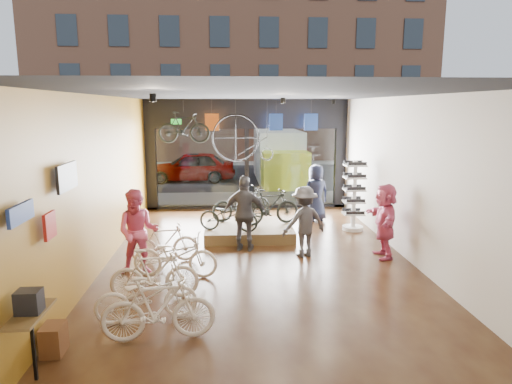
{
  "coord_description": "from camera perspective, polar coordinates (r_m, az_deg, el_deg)",
  "views": [
    {
      "loc": [
        -0.75,
        -9.91,
        3.55
      ],
      "look_at": [
        0.01,
        1.4,
        1.43
      ],
      "focal_mm": 32.0,
      "sensor_mm": 36.0,
      "label": 1
    }
  ],
  "objects": [
    {
      "name": "ground_plane",
      "position": [
        10.56,
        0.44,
        -9.15
      ],
      "size": [
        7.0,
        12.0,
        0.04
      ],
      "primitive_type": "cube",
      "color": "black",
      "rests_on": "ground"
    },
    {
      "name": "ceiling",
      "position": [
        9.94,
        0.48,
        12.17
      ],
      "size": [
        7.0,
        12.0,
        0.04
      ],
      "primitive_type": "cube",
      "color": "black",
      "rests_on": "ground"
    },
    {
      "name": "wall_left",
      "position": [
        10.42,
        -19.23,
        0.91
      ],
      "size": [
        0.04,
        12.0,
        3.8
      ],
      "primitive_type": "cube",
      "color": "olive",
      "rests_on": "ground"
    },
    {
      "name": "wall_right",
      "position": [
        10.91,
        19.23,
        1.32
      ],
      "size": [
        0.04,
        12.0,
        3.8
      ],
      "primitive_type": "cube",
      "color": "beige",
      "rests_on": "ground"
    },
    {
      "name": "wall_back",
      "position": [
        4.29,
        6.66,
        -12.1
      ],
      "size": [
        7.0,
        0.04,
        3.8
      ],
      "primitive_type": "cube",
      "color": "beige",
      "rests_on": "ground"
    },
    {
      "name": "storefront",
      "position": [
        16.01,
        -1.16,
        4.7
      ],
      "size": [
        7.0,
        0.26,
        3.8
      ],
      "primitive_type": null,
      "color": "black",
      "rests_on": "ground"
    },
    {
      "name": "exit_sign",
      "position": [
        15.88,
        -9.94,
        8.66
      ],
      "size": [
        0.35,
        0.06,
        0.18
      ],
      "primitive_type": "cube",
      "color": "#198C26",
      "rests_on": "storefront"
    },
    {
      "name": "street_road",
      "position": [
        25.17,
        -2.12,
        2.48
      ],
      "size": [
        30.0,
        18.0,
        0.02
      ],
      "primitive_type": "cube",
      "color": "black",
      "rests_on": "ground"
    },
    {
      "name": "sidewalk_near",
      "position": [
        17.47,
        -1.33,
        -0.9
      ],
      "size": [
        30.0,
        2.4,
        0.12
      ],
      "primitive_type": "cube",
      "color": "slate",
      "rests_on": "ground"
    },
    {
      "name": "sidewalk_far",
      "position": [
        29.13,
        -2.37,
        3.73
      ],
      "size": [
        30.0,
        2.0,
        0.12
      ],
      "primitive_type": "cube",
      "color": "slate",
      "rests_on": "ground"
    },
    {
      "name": "opposite_building",
      "position": [
        31.6,
        -2.59,
        16.88
      ],
      "size": [
        26.0,
        5.0,
        14.0
      ],
      "primitive_type": "cube",
      "color": "brown",
      "rests_on": "ground"
    },
    {
      "name": "street_car",
      "position": [
        22.15,
        -8.12,
        3.17
      ],
      "size": [
        4.22,
        1.7,
        1.44
      ],
      "primitive_type": "imported",
      "rotation": [
        0.0,
        0.0,
        -1.57
      ],
      "color": "gray",
      "rests_on": "street_road"
    },
    {
      "name": "box_truck",
      "position": [
        21.19,
        3.04,
        4.27
      ],
      "size": [
        2.05,
        6.15,
        2.42
      ],
      "primitive_type": null,
      "color": "silver",
      "rests_on": "street_road"
    },
    {
      "name": "floor_bike_1",
      "position": [
        7.34,
        -12.12,
        -14.01
      ],
      "size": [
        1.77,
        0.64,
        1.04
      ],
      "primitive_type": "imported",
      "rotation": [
        0.0,
        0.0,
        1.66
      ],
      "color": "beige",
      "rests_on": "ground_plane"
    },
    {
      "name": "floor_bike_2",
      "position": [
        8.01,
        -13.52,
        -12.52
      ],
      "size": [
        1.77,
        0.91,
        0.88
      ],
      "primitive_type": "imported",
      "rotation": [
        0.0,
        0.0,
        1.77
      ],
      "color": "beige",
      "rests_on": "ground_plane"
    },
    {
      "name": "floor_bike_3",
      "position": [
        8.81,
        -12.56,
        -9.96
      ],
      "size": [
        1.66,
        0.57,
        0.98
      ],
      "primitive_type": "imported",
      "rotation": [
        0.0,
        0.0,
        1.64
      ],
      "color": "beige",
      "rests_on": "ground_plane"
    },
    {
      "name": "floor_bike_4",
      "position": [
        9.84,
        -10.08,
        -7.79
      ],
      "size": [
        1.87,
        0.89,
        0.94
      ],
      "primitive_type": "imported",
      "rotation": [
        0.0,
        0.0,
        1.42
      ],
      "color": "beige",
      "rests_on": "ground_plane"
    },
    {
      "name": "floor_bike_5",
      "position": [
        10.78,
        -11.33,
        -6.22
      ],
      "size": [
        1.58,
        0.6,
        0.93
      ],
      "primitive_type": "imported",
      "rotation": [
        0.0,
        0.0,
        1.68
      ],
      "color": "beige",
      "rests_on": "ground_plane"
    },
    {
      "name": "display_platform",
      "position": [
        12.7,
        -0.92,
        -4.91
      ],
      "size": [
        2.4,
        1.8,
        0.3
      ],
      "primitive_type": "cube",
      "color": "#4D3D23",
      "rests_on": "ground_plane"
    },
    {
      "name": "display_bike_left",
      "position": [
        12.06,
        -3.45,
        -2.99
      ],
      "size": [
        1.68,
        0.96,
        0.83
      ],
      "primitive_type": "imported",
      "rotation": [
        0.0,
        0.0,
        1.3
      ],
      "color": "black",
      "rests_on": "display_platform"
    },
    {
      "name": "display_bike_mid",
      "position": [
        12.69,
        1.76,
        -1.87
      ],
      "size": [
        1.75,
        0.87,
        1.01
      ],
      "primitive_type": "imported",
      "rotation": [
        0.0,
        0.0,
        1.82
      ],
      "color": "black",
      "rests_on": "display_platform"
    },
    {
      "name": "display_bike_right",
      "position": [
        13.25,
        -1.84,
        -1.46
      ],
      "size": [
        1.93,
        1.32,
        0.96
      ],
      "primitive_type": "imported",
      "rotation": [
        0.0,
        0.0,
        1.99
      ],
      "color": "black",
      "rests_on": "display_platform"
    },
    {
      "name": "customer_1",
      "position": [
        10.05,
        -14.52,
        -4.88
      ],
      "size": [
        0.9,
        0.7,
        1.85
      ],
      "primitive_type": "imported",
      "rotation": [
        0.0,
        0.0,
        0.0
      ],
      "color": "#CC4C72",
      "rests_on": "ground_plane"
    },
    {
      "name": "customer_2",
      "position": [
        11.3,
        -1.37,
        -2.72
      ],
      "size": [
        1.18,
        0.7,
        1.89
      ],
      "primitive_type": "imported",
      "rotation": [
        0.0,
        0.0,
        2.91
      ],
      "color": "#3F3F44",
      "rests_on": "ground_plane"
    },
    {
      "name": "customer_3",
      "position": [
        10.95,
        6.04,
        -3.7
      ],
      "size": [
        1.25,
        0.96,
        1.71
      ],
      "primitive_type": "imported",
      "rotation": [
        0.0,
        0.0,
        3.47
      ],
      "color": "#3F3F44",
      "rests_on": "ground_plane"
    },
    {
      "name": "customer_4",
      "position": [
        14.38,
        7.49,
        -0.12
      ],
      "size": [
        1.0,
        0.8,
        1.79
      ],
      "primitive_type": "imported",
      "rotation": [
        0.0,
        0.0,
        3.44
      ],
      "color": "#161C33",
      "rests_on": "ground_plane"
    },
    {
      "name": "customer_5",
      "position": [
        11.23,
        15.79,
        -3.48
      ],
      "size": [
        0.61,
        1.68,
        1.78
      ],
      "primitive_type": "imported",
      "rotation": [
        0.0,
        0.0,
        4.66
      ],
      "color": "#CC4C72",
      "rests_on": "ground_plane"
    },
    {
      "name": "sunglasses_rack",
      "position": [
        13.48,
        12.14,
        -0.44
      ],
      "size": [
        0.64,
        0.54,
        2.04
      ],
      "primitive_type": null,
      "rotation": [
        0.0,
        0.0,
        -0.07
      ],
      "color": "white",
      "rests_on": "ground_plane"
    },
    {
      "name": "wall_merch",
      "position": [
        7.28,
        -25.1,
        -8.43
      ],
      "size": [
        0.4,
        2.4,
        2.6
      ],
      "primitive_type": null,
      "color": "navy",
      "rests_on": "wall_left"
    },
    {
      "name": "penny_farthing",
      "position": [
        14.95,
        -1.31,
        6.59
      ],
      "size": [
        1.93,
        0.06,
        1.54
      ],
      "primitive_type": null,
      "color": "black",
      "rests_on": "ceiling"
    },
    {
      "name": "hung_bike",
      "position": [
        14.17,
        -9.01,
        7.96
      ],
      "size": [
        1.6,
        0.53,
        0.95
      ],
      "primitive_type": "imported",
      "rotation": [
        0.0,
        0.0,
        1.52
      ],
      "color": "black",
      "rests_on": "ceiling"
    },
    {
      "name": "jersey_left",
      "position": [
        15.12,
        -5.53,
        8.68
      ],
      "size": [
        0.45,
        0.03,
        0.55
      ],
      "primitive_type": "cube",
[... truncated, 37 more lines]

